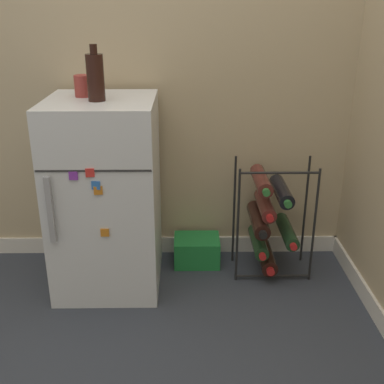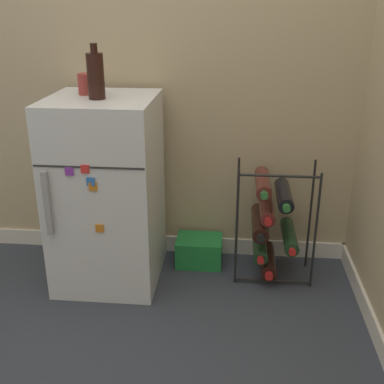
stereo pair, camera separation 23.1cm
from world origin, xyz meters
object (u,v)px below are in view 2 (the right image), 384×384
object	(u,v)px
wine_rack	(270,223)
fridge_top_bottle	(96,75)
mini_fridge	(107,192)
soda_box	(199,251)
fridge_top_cup	(87,84)

from	to	relation	value
wine_rack	fridge_top_bottle	xyz separation A→B (m)	(-0.79, -0.12, 0.72)
mini_fridge	fridge_top_bottle	size ratio (longest dim) A/B	3.89
mini_fridge	soda_box	world-z (taller)	mini_fridge
fridge_top_cup	soda_box	bearing A→B (deg)	11.12
mini_fridge	soda_box	size ratio (longest dim) A/B	3.81
mini_fridge	fridge_top_bottle	distance (m)	0.56
wine_rack	fridge_top_bottle	size ratio (longest dim) A/B	2.52
fridge_top_bottle	mini_fridge	bearing A→B (deg)	87.44
soda_box	fridge_top_bottle	world-z (taller)	fridge_top_bottle
wine_rack	fridge_top_cup	world-z (taller)	fridge_top_cup
wine_rack	soda_box	xyz separation A→B (m)	(-0.35, 0.08, -0.22)
mini_fridge	soda_box	xyz separation A→B (m)	(0.43, 0.16, -0.38)
fridge_top_cup	fridge_top_bottle	distance (m)	0.14
soda_box	fridge_top_cup	bearing A→B (deg)	-168.88
wine_rack	soda_box	size ratio (longest dim) A/B	2.47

